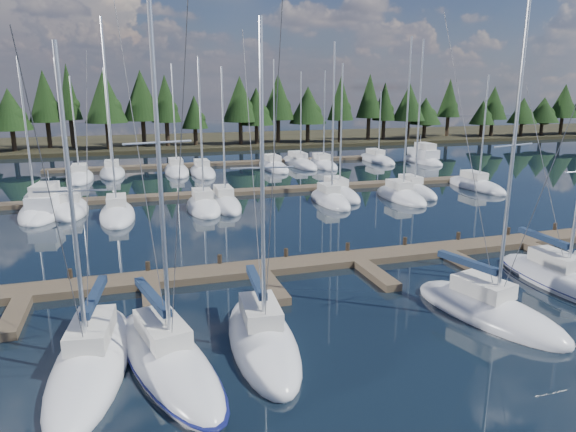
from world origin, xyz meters
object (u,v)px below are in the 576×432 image
object	(u,v)px
front_sailboat_2	(262,339)
motor_yacht_right	(423,159)
front_sailboat_0	(92,361)
front_sailboat_4	(559,281)
front_sailboat_1	(167,358)
motor_yacht_left	(48,209)
main_dock	(359,262)
front_sailboat_3	(488,311)

from	to	relation	value
front_sailboat_2	motor_yacht_right	bearing A→B (deg)	51.98
front_sailboat_2	front_sailboat_0	bearing A→B (deg)	178.02
motor_yacht_right	front_sailboat_4	bearing A→B (deg)	-112.93
front_sailboat_1	front_sailboat_0	bearing A→B (deg)	166.27
motor_yacht_left	motor_yacht_right	world-z (taller)	motor_yacht_right
main_dock	front_sailboat_0	xyz separation A→B (m)	(-14.45, -7.55, 0.08)
front_sailboat_3	motor_yacht_right	distance (m)	51.22
front_sailboat_0	front_sailboat_1	size ratio (longest dim) A/B	0.81
front_sailboat_0	main_dock	bearing A→B (deg)	27.60
front_sailboat_1	front_sailboat_3	distance (m)	14.37
front_sailboat_3	front_sailboat_4	size ratio (longest dim) A/B	1.28
front_sailboat_3	motor_yacht_left	bearing A→B (deg)	128.66
front_sailboat_3	motor_yacht_left	size ratio (longest dim) A/B	1.60
front_sailboat_1	motor_yacht_right	bearing A→B (deg)	49.34
front_sailboat_1	front_sailboat_3	size ratio (longest dim) A/B	1.07
motor_yacht_left	front_sailboat_2	bearing A→B (deg)	-67.13
front_sailboat_0	front_sailboat_3	world-z (taller)	front_sailboat_3
front_sailboat_3	motor_yacht_left	distance (m)	35.05
front_sailboat_0	front_sailboat_1	xyz separation A→B (m)	(2.72, -0.67, 0.01)
front_sailboat_0	front_sailboat_3	bearing A→B (deg)	-2.28
front_sailboat_1	motor_yacht_left	bearing A→B (deg)	105.39
main_dock	front_sailboat_4	distance (m)	10.73
main_dock	motor_yacht_right	xyz separation A→B (m)	(26.98, 36.84, 0.29)
front_sailboat_0	motor_yacht_left	size ratio (longest dim) A/B	1.39
main_dock	motor_yacht_left	size ratio (longest dim) A/B	4.91
motor_yacht_right	front_sailboat_0	bearing A→B (deg)	-133.02
motor_yacht_left	main_dock	bearing A→B (deg)	-44.82
front_sailboat_0	front_sailboat_1	bearing A→B (deg)	-13.73
front_sailboat_1	front_sailboat_3	world-z (taller)	front_sailboat_1
front_sailboat_0	motor_yacht_left	world-z (taller)	front_sailboat_0
front_sailboat_3	motor_yacht_right	size ratio (longest dim) A/B	1.59
front_sailboat_1	front_sailboat_4	size ratio (longest dim) A/B	1.37
motor_yacht_left	motor_yacht_right	distance (m)	49.50
motor_yacht_left	front_sailboat_3	bearing A→B (deg)	-51.34
front_sailboat_0	front_sailboat_3	distance (m)	17.10
front_sailboat_3	main_dock	bearing A→B (deg)	107.78
front_sailboat_2	motor_yacht_left	size ratio (longest dim) A/B	1.49
front_sailboat_3	front_sailboat_2	bearing A→B (deg)	177.52
front_sailboat_1	motor_yacht_left	xyz separation A→B (m)	(-7.53, 27.35, 0.18)
main_dock	front_sailboat_0	distance (m)	16.30
front_sailboat_0	front_sailboat_1	distance (m)	2.80
main_dock	front_sailboat_4	size ratio (longest dim) A/B	3.92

